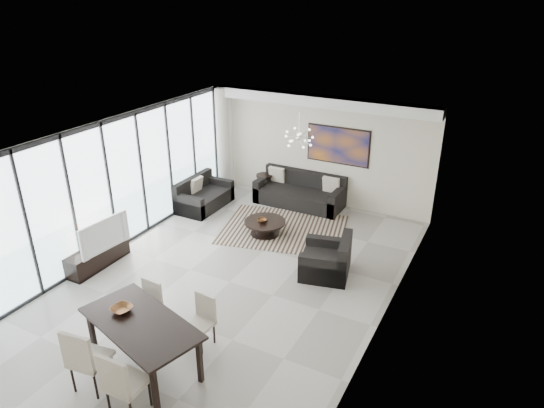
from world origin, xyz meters
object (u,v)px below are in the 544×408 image
Objects in this scene: sofa_main at (300,194)px; television at (101,233)px; tv_console at (98,256)px; dining_table at (141,327)px; coffee_table at (265,227)px.

sofa_main is 5.32m from television.
dining_table reaches higher than tv_console.
coffee_table is at bearing 49.95° from tv_console.
television is (0.16, 0.03, 0.56)m from tv_console.
dining_table is at bearing -119.11° from television.
sofa_main is 1.99× the size of television.
sofa_main is at bearing 89.79° from coffee_table.
coffee_table is 0.42× the size of sofa_main.
sofa_main reaches higher than dining_table.
tv_console reaches higher than coffee_table.
tv_console is (-2.41, -2.86, 0.03)m from coffee_table.
sofa_main is 1.63× the size of tv_console.
television reaches higher than coffee_table.
coffee_table is 0.68× the size of tv_console.
dining_table is (2.85, -1.81, 0.51)m from tv_console.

